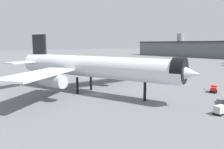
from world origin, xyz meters
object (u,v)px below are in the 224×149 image
object	(u,v)px
airliner_near_gate	(90,67)
traffic_cone_near_nose	(205,89)
baggage_tug_wing	(214,89)
baggage_cart_trailing	(220,110)

from	to	relation	value
airliner_near_gate	traffic_cone_near_nose	distance (m)	35.42
baggage_tug_wing	traffic_cone_near_nose	distance (m)	3.82
baggage_cart_trailing	traffic_cone_near_nose	size ratio (longest dim) A/B	4.39
baggage_tug_wing	traffic_cone_near_nose	world-z (taller)	baggage_tug_wing
baggage_tug_wing	traffic_cone_near_nose	bearing A→B (deg)	42.31
baggage_cart_trailing	traffic_cone_near_nose	xyz separation A→B (m)	(-14.76, 19.80, -0.68)
airliner_near_gate	baggage_tug_wing	distance (m)	35.95
airliner_near_gate	traffic_cone_near_nose	xyz separation A→B (m)	(17.25, 30.09, -7.16)
airliner_near_gate	baggage_tug_wing	size ratio (longest dim) A/B	15.85
traffic_cone_near_nose	airliner_near_gate	bearing A→B (deg)	-119.83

